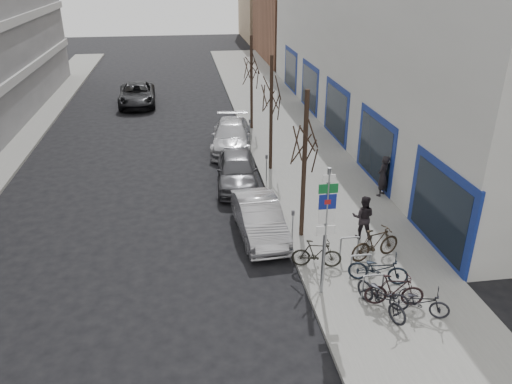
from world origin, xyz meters
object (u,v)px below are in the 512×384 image
object	(u,v)px
parked_car_front	(259,219)
meter_mid	(267,165)
tree_near	(306,131)
lane_car	(137,95)
bike_near_right	(395,290)
pedestrian_far	(363,217)
meter_back	(250,128)
bike_mid_inner	(317,253)
parked_car_back	(231,136)
bike_rack	(360,263)
bike_near_left	(382,294)
pedestrian_near	(383,176)
parked_car_mid	(237,170)
tree_far	(251,61)
highway_sign_pole	(326,225)
tree_mid	(271,87)
bike_mid_curb	(378,266)
meter_front	(293,223)
bike_far_inner	(375,243)
bike_far_curb	(420,299)

from	to	relation	value
parked_car_front	meter_mid	bearing A→B (deg)	73.62
tree_near	lane_car	distance (m)	21.47
bike_near_right	pedestrian_far	xyz separation A→B (m)	(0.42, 3.91, 0.30)
meter_mid	parked_car_front	world-z (taller)	meter_mid
meter_mid	meter_back	world-z (taller)	same
meter_back	bike_mid_inner	size ratio (longest dim) A/B	0.77
parked_car_front	parked_car_back	world-z (taller)	parked_car_back
bike_rack	bike_near_left	bearing A→B (deg)	-89.38
tree_near	pedestrian_near	world-z (taller)	tree_near
bike_near_left	parked_car_mid	bearing A→B (deg)	84.42
bike_mid_inner	parked_car_front	world-z (taller)	parked_car_front
tree_far	pedestrian_near	size ratio (longest dim) A/B	3.10
bike_mid_inner	highway_sign_pole	bearing A→B (deg)	-175.05
tree_mid	pedestrian_far	world-z (taller)	tree_mid
bike_rack	parked_car_mid	bearing A→B (deg)	110.45
tree_mid	bike_near_right	bearing A→B (deg)	-81.20
bike_rack	highway_sign_pole	bearing A→B (deg)	-156.41
highway_sign_pole	meter_back	size ratio (longest dim) A/B	3.31
bike_mid_inner	bike_mid_curb	bearing A→B (deg)	-110.61
highway_sign_pole	bike_rack	world-z (taller)	highway_sign_pole
meter_back	bike_near_left	bearing A→B (deg)	-83.71
tree_mid	meter_front	bearing A→B (deg)	-93.68
lane_car	parked_car_front	bearing A→B (deg)	-76.14
bike_mid_curb	pedestrian_near	distance (m)	6.53
pedestrian_near	meter_back	bearing A→B (deg)	-100.96
parked_car_front	highway_sign_pole	bearing A→B (deg)	-75.62
bike_near_left	bike_mid_curb	size ratio (longest dim) A/B	1.05
tree_mid	lane_car	xyz separation A→B (m)	(-7.14, 13.46, -3.37)
tree_near	bike_far_inner	size ratio (longest dim) A/B	2.89
bike_far_inner	pedestrian_near	xyz separation A→B (m)	(2.08, 4.73, 0.31)
bike_rack	parked_car_front	distance (m)	4.29
lane_car	pedestrian_near	bearing A→B (deg)	-58.99
meter_mid	bike_mid_inner	world-z (taller)	meter_mid
tree_mid	pedestrian_near	size ratio (longest dim) A/B	3.10
parked_car_front	parked_car_back	bearing A→B (deg)	86.66
tree_mid	meter_front	size ratio (longest dim) A/B	4.33
tree_near	bike_mid_curb	world-z (taller)	tree_near
bike_far_curb	bike_far_inner	size ratio (longest dim) A/B	0.87
bike_far_inner	bike_near_right	bearing A→B (deg)	155.50
tree_far	bike_mid_curb	distance (m)	16.66
meter_front	parked_car_back	xyz separation A→B (m)	(-1.08, 10.43, -0.19)
parked_car_back	pedestrian_far	bearing A→B (deg)	-62.85
bike_far_inner	pedestrian_far	distance (m)	1.44
bike_near_right	pedestrian_far	world-z (taller)	pedestrian_far
bike_mid_curb	meter_mid	bearing A→B (deg)	36.27
parked_car_front	pedestrian_near	xyz separation A→B (m)	(5.62, 2.37, 0.35)
tree_near	lane_car	world-z (taller)	tree_near
lane_car	meter_mid	bearing A→B (deg)	-68.21
bike_near_right	parked_car_front	bearing A→B (deg)	45.22
parked_car_back	meter_back	bearing A→B (deg)	35.94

